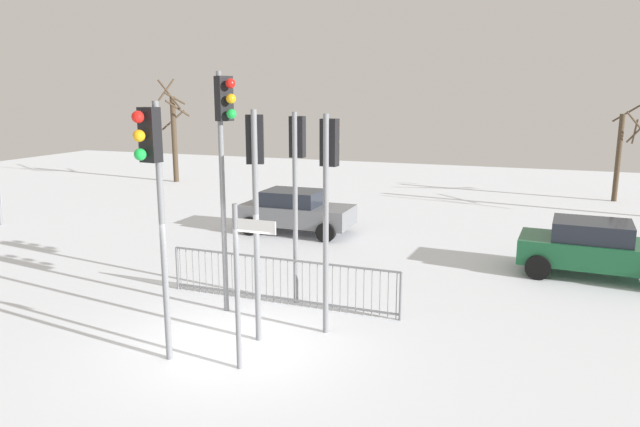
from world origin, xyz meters
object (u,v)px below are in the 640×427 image
traffic_light_rear_right (256,174)px  direction_sign_post (240,279)px  traffic_light_mid_right (153,176)px  traffic_light_rear_left (297,164)px  car_green_far (595,248)px  bare_tree_left (174,133)px  bare_tree_right (621,153)px  traffic_light_foreground_right (225,140)px  traffic_light_mid_left (329,174)px  car_grey_near (296,211)px

traffic_light_rear_right → direction_sign_post: bearing=-98.8°
traffic_light_mid_right → traffic_light_rear_left: bearing=-98.7°
car_green_far → bare_tree_left: 22.41m
car_green_far → bare_tree_right: 12.41m
traffic_light_rear_right → bare_tree_right: bearing=43.0°
traffic_light_mid_right → bare_tree_right: size_ratio=1.09×
traffic_light_rear_right → car_green_far: bearing=22.2°
traffic_light_rear_left → bare_tree_left: (-13.16, 14.78, -0.55)m
car_green_far → traffic_light_rear_left: bearing=-143.2°
traffic_light_rear_right → bare_tree_left: size_ratio=0.81×
traffic_light_foreground_right → bare_tree_right: traffic_light_foreground_right is taller
traffic_light_mid_left → bare_tree_right: 19.33m
traffic_light_foreground_right → car_green_far: traffic_light_foreground_right is taller
traffic_light_rear_right → direction_sign_post: size_ratio=1.51×
traffic_light_foreground_right → car_green_far: (7.69, 5.53, -2.99)m
car_green_far → traffic_light_foreground_right: bearing=-140.8°
traffic_light_foreground_right → direction_sign_post: traffic_light_foreground_right is taller
traffic_light_foreground_right → direction_sign_post: (1.51, -2.30, -2.11)m
traffic_light_rear_left → car_green_far: size_ratio=1.11×
traffic_light_mid_right → car_grey_near: bearing=-74.2°
traffic_light_foreground_right → traffic_light_rear_right: bearing=77.3°
traffic_light_mid_right → bare_tree_left: size_ratio=0.84×
traffic_light_mid_right → car_grey_near: size_ratio=1.21×
bare_tree_right → car_grey_near: bearing=-136.8°
bare_tree_left → traffic_light_rear_right: bearing=-52.1°
traffic_light_mid_right → bare_tree_left: (-12.10, 18.54, -0.75)m
car_grey_near → car_green_far: same height
car_grey_near → bare_tree_left: (-10.58, 8.66, 1.85)m
traffic_light_rear_left → car_grey_near: traffic_light_rear_left is taller
traffic_light_rear_left → bare_tree_left: size_ratio=0.79×
traffic_light_rear_right → traffic_light_mid_right: bearing=-148.0°
traffic_light_foreground_right → traffic_light_mid_left: size_ratio=1.19×
traffic_light_mid_left → car_grey_near: 8.75m
traffic_light_rear_right → bare_tree_right: 20.53m
traffic_light_mid_right → car_green_far: 11.41m
traffic_light_rear_left → bare_tree_right: 18.58m
traffic_light_foreground_right → traffic_light_rear_right: size_ratio=1.16×
direction_sign_post → car_green_far: (6.18, 7.83, -0.88)m
traffic_light_mid_left → bare_tree_right: size_ratio=1.03×
traffic_light_mid_right → traffic_light_foreground_right: 2.58m
traffic_light_foreground_right → car_grey_near: 8.06m
car_grey_near → direction_sign_post: bearing=-72.8°
traffic_light_foreground_right → direction_sign_post: size_ratio=1.76×
traffic_light_mid_right → bare_tree_right: 22.43m
car_grey_near → traffic_light_rear_right: bearing=-72.3°
traffic_light_mid_right → traffic_light_foreground_right: size_ratio=0.89×
traffic_light_mid_right → bare_tree_right: traffic_light_mid_right is taller
traffic_light_rear_right → car_grey_near: (-2.64, 8.31, -2.47)m
traffic_light_rear_right → bare_tree_right: size_ratio=1.05×
car_grey_near → bare_tree_right: bearing=43.2°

